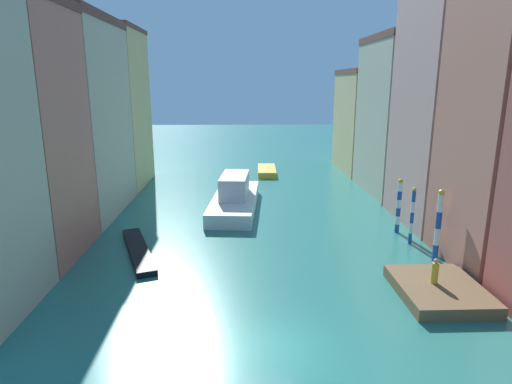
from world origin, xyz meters
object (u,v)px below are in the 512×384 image
Objects in this scene: person_on_dock at (435,272)px; mooring_pole_1 at (412,215)px; gondola_black at (138,250)px; vaporetto_white at (235,197)px; mooring_pole_0 at (438,225)px; mooring_pole_2 at (399,205)px; waterfront_dock at (439,290)px; motorboat_0 at (267,171)px.

person_on_dock is 7.78m from mooring_pole_1.
vaporetto_white is at bearing 58.61° from gondola_black.
mooring_pole_1 is at bearing 98.17° from mooring_pole_0.
person_on_dock is 0.33× the size of mooring_pole_2.
waterfront_dock is at bearing -20.81° from gondola_black.
person_on_dock is at bearing -77.63° from motorboat_0.
person_on_dock is 0.17× the size of gondola_black.
mooring_pole_1 reaches higher than vaporetto_white.
gondola_black is at bearing 174.13° from mooring_pole_0.
waterfront_dock is 1.30× the size of mooring_pole_1.
mooring_pole_1 is 0.98× the size of mooring_pole_2.
waterfront_dock reaches higher than gondola_black.
mooring_pole_0 reaches higher than mooring_pole_2.
mooring_pole_1 is at bearing 77.94° from person_on_dock.
person_on_dock is 0.11× the size of vaporetto_white.
mooring_pole_0 is (2.06, 4.47, 1.12)m from person_on_dock.
mooring_pole_0 is (1.84, 4.67, 2.09)m from waterfront_dock.
mooring_pole_0 reaches higher than person_on_dock.
person_on_dock is 0.34× the size of mooring_pole_1.
gondola_black is (-6.38, -10.45, -0.87)m from vaporetto_white.
mooring_pole_1 is 26.38m from motorboat_0.
mooring_pole_2 reaches higher than motorboat_0.
mooring_pole_0 reaches higher than gondola_black.
gondola_black is at bearing 159.19° from waterfront_dock.
mooring_pole_2 is (-0.08, 2.44, 0.06)m from mooring_pole_1.
waterfront_dock is 0.84× the size of motorboat_0.
mooring_pole_1 reaches higher than person_on_dock.
mooring_pole_2 is (1.32, 10.21, 1.82)m from waterfront_dock.
mooring_pole_1 is at bearing -70.65° from motorboat_0.
motorboat_0 is (3.84, 15.49, -0.71)m from vaporetto_white.
mooring_pole_2 is at bearing 10.63° from gondola_black.
mooring_pole_0 is at bearing 68.51° from waterfront_dock.
vaporetto_white is (-12.56, 9.35, -1.03)m from mooring_pole_1.
vaporetto_white is (-11.17, 17.12, 0.74)m from waterfront_dock.
vaporetto_white reaches higher than gondola_black.
person_on_dock is 0.30× the size of mooring_pole_0.
motorboat_0 is at bearing 68.50° from gondola_black.
mooring_pole_2 is 19.29m from gondola_black.
vaporetto_white is at bearing 123.12° from waterfront_dock.
gondola_black is (-18.86, -3.54, -1.96)m from mooring_pole_2.
mooring_pole_1 is at bearing -88.11° from mooring_pole_2.
mooring_pole_2 is 0.66× the size of motorboat_0.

